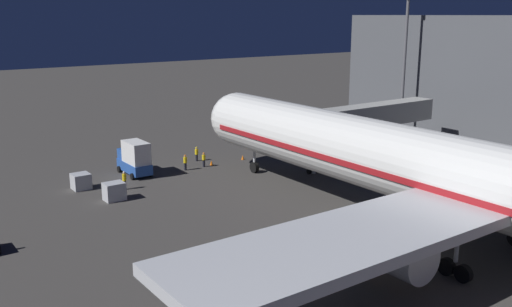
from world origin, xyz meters
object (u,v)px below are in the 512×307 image
(traffic_cone_nose_port, at_px, (243,157))
(traffic_cone_nose_starboard, at_px, (211,163))
(apron_floodlight_mast, at_px, (405,55))
(ground_crew_marshaller_fwd, at_px, (185,162))
(baggage_container_near_belt, at_px, (114,191))
(ground_crew_by_belt_loader, at_px, (204,159))
(catering_truck, at_px, (135,158))
(jet_bridge, at_px, (356,118))
(airliner_at_gate, at_px, (485,186))
(ground_crew_under_port_wing, at_px, (197,153))
(ground_crew_near_nose_gear, at_px, (124,179))
(baggage_container_far_row, at_px, (81,181))

(traffic_cone_nose_port, height_order, traffic_cone_nose_starboard, same)
(apron_floodlight_mast, distance_m, ground_crew_marshaller_fwd, 33.27)
(ground_crew_marshaller_fwd, distance_m, traffic_cone_nose_port, 7.95)
(baggage_container_near_belt, bearing_deg, ground_crew_by_belt_loader, -157.23)
(ground_crew_marshaller_fwd, bearing_deg, catering_truck, -16.27)
(jet_bridge, distance_m, traffic_cone_nose_port, 14.21)
(ground_crew_by_belt_loader, bearing_deg, airliner_at_gate, 95.72)
(ground_crew_marshaller_fwd, bearing_deg, ground_crew_under_port_wing, -137.47)
(traffic_cone_nose_port, bearing_deg, jet_bridge, 133.87)
(baggage_container_near_belt, relative_size, traffic_cone_nose_starboard, 3.37)
(ground_crew_under_port_wing, bearing_deg, airliner_at_gate, 94.22)
(airliner_at_gate, relative_size, ground_crew_under_port_wing, 39.85)
(traffic_cone_nose_port, relative_size, traffic_cone_nose_starboard, 1.00)
(jet_bridge, height_order, ground_crew_near_nose_gear, jet_bridge)
(baggage_container_far_row, xyz_separation_m, traffic_cone_nose_starboard, (-15.39, -0.34, -0.52))
(baggage_container_far_row, bearing_deg, baggage_container_near_belt, 104.59)
(traffic_cone_nose_port, bearing_deg, baggage_container_far_row, 0.98)
(airliner_at_gate, bearing_deg, traffic_cone_nose_port, -93.79)
(baggage_container_far_row, height_order, ground_crew_under_port_wing, ground_crew_under_port_wing)
(apron_floodlight_mast, relative_size, baggage_container_far_row, 12.11)
(airliner_at_gate, height_order, traffic_cone_nose_starboard, airliner_at_gate)
(ground_crew_near_nose_gear, relative_size, ground_crew_marshaller_fwd, 1.06)
(jet_bridge, xyz_separation_m, traffic_cone_nose_port, (9.15, -9.52, -5.25))
(jet_bridge, xyz_separation_m, catering_truck, (22.40, -10.89, -3.64))
(apron_floodlight_mast, distance_m, ground_crew_under_port_wing, 30.92)
(ground_crew_under_port_wing, relative_size, traffic_cone_nose_port, 3.15)
(airliner_at_gate, xyz_separation_m, traffic_cone_nose_port, (-2.20, -33.23, -5.15))
(ground_crew_by_belt_loader, bearing_deg, traffic_cone_nose_port, -178.21)
(ground_crew_marshaller_fwd, relative_size, ground_crew_under_port_wing, 1.04)
(ground_crew_near_nose_gear, height_order, ground_crew_marshaller_fwd, ground_crew_near_nose_gear)
(baggage_container_near_belt, bearing_deg, traffic_cone_nose_starboard, -158.26)
(baggage_container_far_row, bearing_deg, ground_crew_marshaller_fwd, -179.26)
(traffic_cone_nose_starboard, bearing_deg, traffic_cone_nose_port, 180.00)
(traffic_cone_nose_starboard, bearing_deg, ground_crew_by_belt_loader, 8.81)
(jet_bridge, relative_size, traffic_cone_nose_starboard, 38.20)
(baggage_container_near_belt, height_order, traffic_cone_nose_port, baggage_container_near_belt)
(ground_crew_near_nose_gear, xyz_separation_m, traffic_cone_nose_starboard, (-11.93, -3.03, -0.77))
(airliner_at_gate, distance_m, apron_floodlight_mast, 39.13)
(ground_crew_near_nose_gear, height_order, traffic_cone_nose_starboard, ground_crew_near_nose_gear)
(ground_crew_near_nose_gear, bearing_deg, apron_floodlight_mast, 178.26)
(ground_crew_near_nose_gear, xyz_separation_m, ground_crew_by_belt_loader, (-10.81, -2.86, -0.12))
(airliner_at_gate, distance_m, ground_crew_near_nose_gear, 33.63)
(apron_floodlight_mast, distance_m, ground_crew_near_nose_gear, 41.07)
(ground_crew_marshaller_fwd, height_order, ground_crew_under_port_wing, ground_crew_marshaller_fwd)
(apron_floodlight_mast, xyz_separation_m, ground_crew_marshaller_fwd, (31.21, -4.05, -10.77))
(baggage_container_near_belt, bearing_deg, ground_crew_under_port_wing, -148.80)
(jet_bridge, distance_m, baggage_container_far_row, 30.73)
(apron_floodlight_mast, bearing_deg, airliner_at_gate, 48.67)
(apron_floodlight_mast, bearing_deg, ground_crew_by_belt_loader, -8.03)
(ground_crew_by_belt_loader, xyz_separation_m, ground_crew_under_port_wing, (-0.67, -2.80, 0.02))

